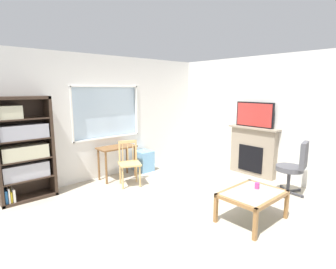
% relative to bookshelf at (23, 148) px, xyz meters
% --- Properties ---
extents(ground, '(5.82, 6.12, 0.02)m').
position_rel_bookshelf_xyz_m(ground, '(1.86, -2.32, -0.93)').
color(ground, '#B2A893').
extents(wall_back_with_window, '(4.82, 0.15, 2.63)m').
position_rel_bookshelf_xyz_m(wall_back_with_window, '(1.88, 0.24, 0.38)').
color(wall_back_with_window, silver).
rests_on(wall_back_with_window, ground).
extents(wall_right, '(0.12, 5.32, 2.63)m').
position_rel_bookshelf_xyz_m(wall_right, '(4.33, -2.32, 0.40)').
color(wall_right, silver).
rests_on(wall_right, ground).
extents(bookshelf, '(0.90, 0.38, 1.81)m').
position_rel_bookshelf_xyz_m(bookshelf, '(0.00, 0.00, 0.00)').
color(bookshelf, '#38281E').
rests_on(bookshelf, ground).
extents(desk_under_window, '(0.81, 0.42, 0.71)m').
position_rel_bookshelf_xyz_m(desk_under_window, '(1.77, -0.11, -0.35)').
color(desk_under_window, brown).
rests_on(desk_under_window, ground).
extents(wooden_chair, '(0.54, 0.53, 0.90)m').
position_rel_bookshelf_xyz_m(wooden_chair, '(1.75, -0.62, -0.45)').
color(wooden_chair, tan).
rests_on(wooden_chair, ground).
extents(plastic_drawer_unit, '(0.35, 0.40, 0.48)m').
position_rel_bookshelf_xyz_m(plastic_drawer_unit, '(2.52, -0.06, -0.68)').
color(plastic_drawer_unit, '#72ADDB').
rests_on(plastic_drawer_unit, ground).
extents(fireplace, '(0.26, 1.16, 1.10)m').
position_rel_bookshelf_xyz_m(fireplace, '(4.18, -1.93, -0.37)').
color(fireplace, gray).
rests_on(fireplace, ground).
extents(tv, '(0.06, 0.87, 0.55)m').
position_rel_bookshelf_xyz_m(tv, '(4.16, -1.93, 0.45)').
color(tv, black).
rests_on(tv, fireplace).
extents(office_chair, '(0.58, 0.57, 1.00)m').
position_rel_bookshelf_xyz_m(office_chair, '(3.74, -3.04, -0.36)').
color(office_chair, '#4C4C51').
rests_on(office_chair, ground).
extents(coffee_table, '(0.94, 0.68, 0.44)m').
position_rel_bookshelf_xyz_m(coffee_table, '(2.28, -3.06, -0.54)').
color(coffee_table, '#8C9E99').
rests_on(coffee_table, ground).
extents(sippy_cup, '(0.07, 0.07, 0.09)m').
position_rel_bookshelf_xyz_m(sippy_cup, '(2.47, -3.02, -0.44)').
color(sippy_cup, '#DB3D84').
rests_on(sippy_cup, coffee_table).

